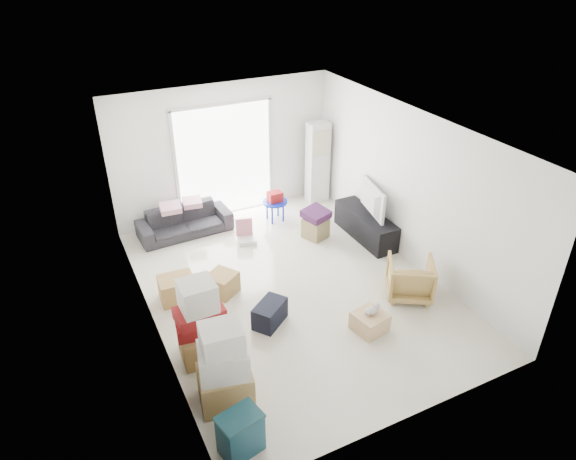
{
  "coord_description": "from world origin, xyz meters",
  "views": [
    {
      "loc": [
        -3.11,
        -6.16,
        5.07
      ],
      "look_at": [
        0.04,
        0.2,
        0.98
      ],
      "focal_mm": 32.0,
      "sensor_mm": 36.0,
      "label": 1
    }
  ],
  "objects_px": {
    "tv_console": "(366,225)",
    "kids_table": "(275,200)",
    "ac_tower": "(318,163)",
    "sofa": "(184,217)",
    "armchair": "(410,277)",
    "television": "(367,210)",
    "wood_crate": "(370,322)",
    "storage_bins": "(241,433)",
    "ottoman": "(316,228)"
  },
  "relations": [
    {
      "from": "tv_console",
      "to": "armchair",
      "type": "height_order",
      "value": "armchair"
    },
    {
      "from": "sofa",
      "to": "wood_crate",
      "type": "bearing_deg",
      "value": -70.31
    },
    {
      "from": "kids_table",
      "to": "wood_crate",
      "type": "height_order",
      "value": "kids_table"
    },
    {
      "from": "ac_tower",
      "to": "storage_bins",
      "type": "xyz_separation_m",
      "value": [
        -3.85,
        -5.18,
        -0.6
      ]
    },
    {
      "from": "tv_console",
      "to": "sofa",
      "type": "height_order",
      "value": "sofa"
    },
    {
      "from": "armchair",
      "to": "ottoman",
      "type": "bearing_deg",
      "value": -46.82
    },
    {
      "from": "armchair",
      "to": "wood_crate",
      "type": "height_order",
      "value": "armchair"
    },
    {
      "from": "ac_tower",
      "to": "armchair",
      "type": "bearing_deg",
      "value": -95.47
    },
    {
      "from": "television",
      "to": "armchair",
      "type": "bearing_deg",
      "value": 179.76
    },
    {
      "from": "tv_console",
      "to": "sofa",
      "type": "relative_size",
      "value": 0.86
    },
    {
      "from": "ac_tower",
      "to": "tv_console",
      "type": "height_order",
      "value": "ac_tower"
    },
    {
      "from": "tv_console",
      "to": "armchair",
      "type": "relative_size",
      "value": 2.15
    },
    {
      "from": "sofa",
      "to": "armchair",
      "type": "relative_size",
      "value": 2.49
    },
    {
      "from": "ac_tower",
      "to": "armchair",
      "type": "xyz_separation_m",
      "value": [
        -0.35,
        -3.68,
        -0.52
      ]
    },
    {
      "from": "tv_console",
      "to": "wood_crate",
      "type": "bearing_deg",
      "value": -122.35
    },
    {
      "from": "ac_tower",
      "to": "ottoman",
      "type": "xyz_separation_m",
      "value": [
        -0.81,
        -1.4,
        -0.68
      ]
    },
    {
      "from": "tv_console",
      "to": "wood_crate",
      "type": "height_order",
      "value": "tv_console"
    },
    {
      "from": "tv_console",
      "to": "ottoman",
      "type": "xyz_separation_m",
      "value": [
        -0.86,
        0.42,
        -0.06
      ]
    },
    {
      "from": "tv_console",
      "to": "television",
      "type": "distance_m",
      "value": 0.32
    },
    {
      "from": "wood_crate",
      "to": "kids_table",
      "type": "bearing_deg",
      "value": 87.1
    },
    {
      "from": "tv_console",
      "to": "television",
      "type": "relative_size",
      "value": 1.52
    },
    {
      "from": "ac_tower",
      "to": "armchair",
      "type": "distance_m",
      "value": 3.73
    },
    {
      "from": "ac_tower",
      "to": "wood_crate",
      "type": "bearing_deg",
      "value": -108.77
    },
    {
      "from": "tv_console",
      "to": "ottoman",
      "type": "height_order",
      "value": "tv_console"
    },
    {
      "from": "armchair",
      "to": "storage_bins",
      "type": "bearing_deg",
      "value": 55.03
    },
    {
      "from": "sofa",
      "to": "ac_tower",
      "type": "bearing_deg",
      "value": 0.38
    },
    {
      "from": "sofa",
      "to": "ottoman",
      "type": "bearing_deg",
      "value": -32.15
    },
    {
      "from": "television",
      "to": "wood_crate",
      "type": "xyz_separation_m",
      "value": [
        -1.45,
        -2.28,
        -0.43
      ]
    },
    {
      "from": "armchair",
      "to": "wood_crate",
      "type": "bearing_deg",
      "value": 54.17
    },
    {
      "from": "ac_tower",
      "to": "tv_console",
      "type": "relative_size",
      "value": 1.14
    },
    {
      "from": "ac_tower",
      "to": "kids_table",
      "type": "bearing_deg",
      "value": -160.07
    },
    {
      "from": "armchair",
      "to": "sofa",
      "type": "bearing_deg",
      "value": -21.16
    },
    {
      "from": "tv_console",
      "to": "kids_table",
      "type": "height_order",
      "value": "kids_table"
    },
    {
      "from": "armchair",
      "to": "wood_crate",
      "type": "relative_size",
      "value": 1.63
    },
    {
      "from": "armchair",
      "to": "storage_bins",
      "type": "relative_size",
      "value": 1.29
    },
    {
      "from": "sofa",
      "to": "tv_console",
      "type": "bearing_deg",
      "value": -31.19
    },
    {
      "from": "sofa",
      "to": "kids_table",
      "type": "xyz_separation_m",
      "value": [
        1.8,
        -0.29,
        0.1
      ]
    },
    {
      "from": "ottoman",
      "to": "television",
      "type": "bearing_deg",
      "value": -26.18
    },
    {
      "from": "storage_bins",
      "to": "kids_table",
      "type": "relative_size",
      "value": 0.88
    },
    {
      "from": "armchair",
      "to": "kids_table",
      "type": "relative_size",
      "value": 1.14
    },
    {
      "from": "tv_console",
      "to": "armchair",
      "type": "xyz_separation_m",
      "value": [
        -0.4,
        -1.86,
        0.1
      ]
    },
    {
      "from": "sofa",
      "to": "ottoman",
      "type": "height_order",
      "value": "sofa"
    },
    {
      "from": "sofa",
      "to": "kids_table",
      "type": "distance_m",
      "value": 1.82
    },
    {
      "from": "tv_console",
      "to": "storage_bins",
      "type": "relative_size",
      "value": 2.77
    },
    {
      "from": "tv_console",
      "to": "kids_table",
      "type": "xyz_separation_m",
      "value": [
        -1.26,
        1.39,
        0.19
      ]
    },
    {
      "from": "television",
      "to": "ac_tower",
      "type": "bearing_deg",
      "value": 13.56
    },
    {
      "from": "tv_console",
      "to": "storage_bins",
      "type": "distance_m",
      "value": 5.14
    },
    {
      "from": "television",
      "to": "kids_table",
      "type": "distance_m",
      "value": 1.88
    },
    {
      "from": "ac_tower",
      "to": "sofa",
      "type": "xyz_separation_m",
      "value": [
        -3.01,
        -0.15,
        -0.53
      ]
    },
    {
      "from": "tv_console",
      "to": "storage_bins",
      "type": "bearing_deg",
      "value": -139.34
    }
  ]
}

